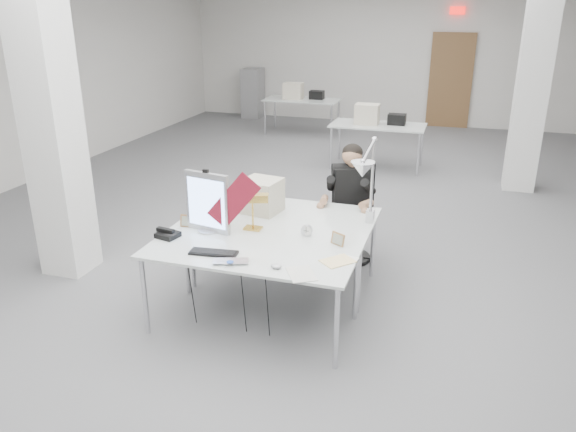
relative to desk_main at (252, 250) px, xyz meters
The scene contains 23 objects.
room_shell 2.80m from the desk_main, 89.21° to the left, with size 10.04×14.04×3.24m.
desk_main is the anchor object (origin of this frame).
desk_second 0.90m from the desk_main, 90.00° to the left, with size 1.80×0.90×0.03m, color silver.
bg_desk_a 5.50m from the desk_main, 87.92° to the left, with size 1.60×0.80×0.03m, color silver.
bg_desk_b 7.91m from the desk_main, 103.16° to the left, with size 1.60×0.80×0.03m, color silver.
filing_cabinet 9.80m from the desk_main, 110.93° to the left, with size 0.45×0.55×1.20m, color gray.
office_chair 1.71m from the desk_main, 71.97° to the left, with size 0.57×0.57×1.16m, color black, non-canonical shape.
seated_person 1.67m from the desk_main, 71.44° to the left, with size 0.44×0.55×0.82m, color black, non-canonical shape.
monitor 0.65m from the desk_main, 153.78° to the left, with size 0.45×0.04×0.56m, color #AAABAF.
pennant 0.48m from the desk_main, 137.99° to the left, with size 0.52×0.01×0.22m, color maroon.
keyboard 0.33m from the desk_main, 144.26° to the right, with size 0.40×0.13×0.02m, color black.
laptop 0.35m from the desk_main, 97.90° to the right, with size 0.29×0.18×0.02m, color silver.
mouse 0.43m from the desk_main, 42.54° to the right, with size 0.09×0.06×0.04m, color #A8A9AD.
bankers_lamp 0.48m from the desk_main, 109.47° to the left, with size 0.28×0.11×0.32m, color gold, non-canonical shape.
desk_phone 0.80m from the desk_main, behind, with size 0.18×0.16×0.05m, color black.
picture_frame_left 0.80m from the desk_main, 158.83° to the left, with size 0.15×0.01×0.12m, color #956640.
picture_frame_right 0.75m from the desk_main, 24.24° to the left, with size 0.14×0.01×0.11m, color #A87848.
desk_clock 0.56m from the desk_main, 48.86° to the left, with size 0.11×0.11×0.03m, color silver.
paper_stack_a 0.63m from the desk_main, 31.42° to the right, with size 0.19×0.28×0.01m, color silver.
paper_stack_b 0.75m from the desk_main, ahead, with size 0.18×0.26×0.01m, color #FBDC96.
paper_stack_c 0.81m from the desk_main, ahead, with size 0.18×0.13×0.01m, color white.
beige_monitor 0.93m from the desk_main, 104.58° to the left, with size 0.35×0.33×0.33m, color #BBB49B.
architect_lamp 1.18m from the desk_main, 38.74° to the left, with size 0.24×0.69×0.89m, color silver, non-canonical shape.
Camera 1 is at (1.61, -6.56, 2.72)m, focal length 35.00 mm.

